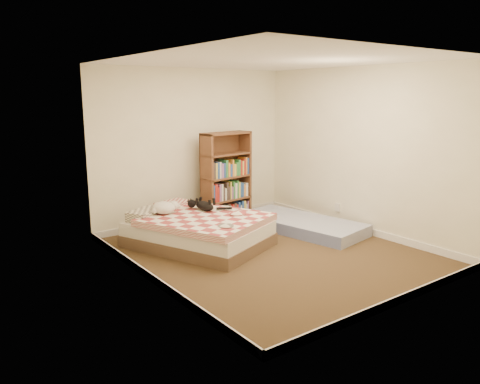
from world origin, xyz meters
TOP-DOWN VIEW (x-y plane):
  - room at (0.00, 0.00)m, footprint 3.51×4.01m
  - bed at (-0.63, 0.86)m, footprint 1.89×2.19m
  - bookshelf at (0.43, 1.70)m, footprint 0.94×0.42m
  - floor_mattress at (1.08, 0.55)m, footprint 1.24×2.11m
  - black_cat at (-0.40, 1.05)m, footprint 0.35×0.67m
  - white_dog at (-0.96, 1.18)m, footprint 0.45×0.46m

SIDE VIEW (x-z plane):
  - floor_mattress at x=1.08m, z-range 0.00..0.18m
  - bed at x=-0.63m, z-range -0.02..0.47m
  - black_cat at x=-0.40m, z-range 0.43..0.58m
  - white_dog at x=-0.96m, z-range 0.44..0.61m
  - bookshelf at x=0.43m, z-range -0.20..1.29m
  - room at x=0.00m, z-range -0.06..2.45m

